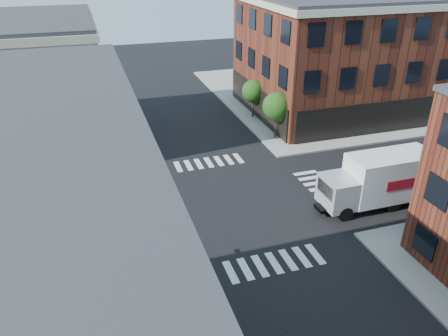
% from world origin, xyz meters
% --- Properties ---
extents(ground, '(120.00, 120.00, 0.00)m').
position_xyz_m(ground, '(0.00, 0.00, 0.00)').
color(ground, black).
rests_on(ground, ground).
extents(sidewalk_ne, '(30.00, 30.00, 0.15)m').
position_xyz_m(sidewalk_ne, '(21.00, 21.00, 0.07)').
color(sidewalk_ne, gray).
rests_on(sidewalk_ne, ground).
extents(building_ne, '(25.00, 16.00, 12.00)m').
position_xyz_m(building_ne, '(20.50, 16.00, 6.00)').
color(building_ne, '#441A11').
rests_on(building_ne, ground).
extents(tree_near, '(2.69, 2.69, 4.49)m').
position_xyz_m(tree_near, '(7.56, 9.98, 3.16)').
color(tree_near, black).
rests_on(tree_near, ground).
extents(tree_far, '(2.43, 2.43, 4.07)m').
position_xyz_m(tree_far, '(7.56, 15.98, 2.87)').
color(tree_far, black).
rests_on(tree_far, ground).
extents(signal_pole, '(1.29, 1.24, 4.60)m').
position_xyz_m(signal_pole, '(-6.72, -6.68, 2.86)').
color(signal_pole, black).
rests_on(signal_pole, ground).
extents(box_truck, '(8.55, 2.72, 3.85)m').
position_xyz_m(box_truck, '(9.60, -3.20, 2.00)').
color(box_truck, silver).
rests_on(box_truck, ground).
extents(traffic_cone, '(0.49, 0.49, 0.76)m').
position_xyz_m(traffic_cone, '(-5.63, -5.70, 0.37)').
color(traffic_cone, '#D44109').
rests_on(traffic_cone, ground).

